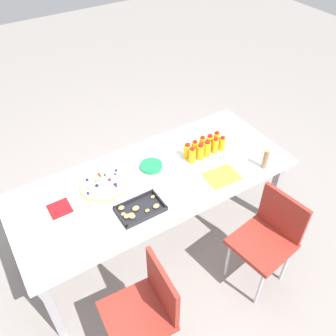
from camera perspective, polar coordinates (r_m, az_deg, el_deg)
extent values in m
plane|color=gray|center=(3.31, -1.95, -10.83)|extent=(12.00, 12.00, 0.00)
cube|color=silver|center=(2.78, -2.29, -1.94)|extent=(2.19, 0.89, 0.04)
cube|color=#99999E|center=(3.70, 8.60, 3.21)|extent=(0.06, 0.06, 0.69)
cube|color=#99999E|center=(3.12, -22.24, -9.59)|extent=(0.06, 0.06, 0.69)
cube|color=#99999E|center=(3.33, 16.48, -3.64)|extent=(0.06, 0.06, 0.69)
cube|color=#99999E|center=(2.68, -17.94, -20.49)|extent=(0.06, 0.06, 0.69)
cube|color=maroon|center=(2.44, -5.01, -22.40)|extent=(0.43, 0.43, 0.04)
cube|color=maroon|center=(2.30, -0.89, -18.49)|extent=(0.06, 0.38, 0.38)
cylinder|color=silver|center=(2.71, -9.54, -23.15)|extent=(0.02, 0.02, 0.41)
cylinder|color=silver|center=(2.75, -2.93, -20.54)|extent=(0.02, 0.02, 0.41)
cube|color=maroon|center=(2.80, 14.66, -11.58)|extent=(0.45, 0.45, 0.04)
cube|color=maroon|center=(2.76, 17.73, -7.08)|extent=(0.08, 0.38, 0.38)
cylinder|color=silver|center=(2.88, 14.29, -18.12)|extent=(0.02, 0.02, 0.41)
cylinder|color=silver|center=(2.96, 9.39, -14.28)|extent=(0.02, 0.02, 0.41)
cylinder|color=silver|center=(3.04, 18.16, -14.37)|extent=(0.02, 0.02, 0.41)
cylinder|color=silver|center=(3.12, 13.43, -10.91)|extent=(0.02, 0.02, 0.41)
cylinder|color=#F9AC14|center=(3.06, 7.69, 4.54)|extent=(0.06, 0.06, 0.12)
cylinder|color=red|center=(3.02, 7.81, 5.57)|extent=(0.04, 0.04, 0.02)
cylinder|color=#F9AC14|center=(3.02, 6.64, 4.04)|extent=(0.06, 0.06, 0.12)
cylinder|color=red|center=(2.97, 6.75, 5.09)|extent=(0.04, 0.04, 0.02)
cylinder|color=#F9AD14|center=(2.98, 5.45, 3.72)|extent=(0.05, 0.05, 0.13)
cylinder|color=red|center=(2.93, 5.54, 4.85)|extent=(0.03, 0.03, 0.02)
cylinder|color=#FAAB14|center=(2.95, 4.26, 3.13)|extent=(0.05, 0.05, 0.12)
cylinder|color=red|center=(2.90, 4.33, 4.18)|extent=(0.04, 0.04, 0.02)
cylinder|color=#FAAB14|center=(2.91, 3.09, 2.68)|extent=(0.06, 0.06, 0.12)
cylinder|color=red|center=(2.87, 3.14, 3.71)|extent=(0.04, 0.04, 0.02)
cylinder|color=#F9AC14|center=(3.02, 8.55, 3.81)|extent=(0.05, 0.05, 0.12)
cylinder|color=red|center=(2.98, 8.68, 4.80)|extent=(0.04, 0.04, 0.02)
cylinder|color=#FAAC14|center=(2.98, 7.52, 3.43)|extent=(0.05, 0.05, 0.13)
cylinder|color=red|center=(2.93, 7.65, 4.54)|extent=(0.03, 0.03, 0.02)
cylinder|color=#FAAC14|center=(2.93, 6.20, 2.96)|extent=(0.06, 0.06, 0.13)
cylinder|color=red|center=(2.89, 6.31, 4.11)|extent=(0.04, 0.04, 0.02)
cylinder|color=#F9AD14|center=(2.90, 5.16, 2.47)|extent=(0.06, 0.06, 0.13)
cylinder|color=red|center=(2.85, 5.25, 3.59)|extent=(0.04, 0.04, 0.02)
cylinder|color=#F9AC14|center=(2.86, 3.86, 1.92)|extent=(0.06, 0.06, 0.13)
cylinder|color=red|center=(2.82, 3.93, 3.04)|extent=(0.04, 0.04, 0.02)
cylinder|color=tan|center=(2.74, -10.21, -2.56)|extent=(0.36, 0.36, 0.02)
cylinder|color=white|center=(2.73, -10.24, -2.39)|extent=(0.33, 0.33, 0.01)
sphere|color=#66B238|center=(2.74, -11.35, -2.06)|extent=(0.02, 0.02, 0.02)
sphere|color=#1E1947|center=(2.71, -11.22, -2.75)|extent=(0.03, 0.03, 0.03)
sphere|color=#1E1947|center=(2.81, -8.26, -0.36)|extent=(0.02, 0.02, 0.02)
sphere|color=#1E1947|center=(2.78, -8.40, -0.97)|extent=(0.02, 0.02, 0.02)
sphere|color=#66B238|center=(2.79, -10.62, -1.06)|extent=(0.02, 0.02, 0.02)
sphere|color=red|center=(2.78, -10.71, -1.23)|extent=(0.02, 0.02, 0.02)
sphere|color=red|center=(2.80, -10.89, -0.96)|extent=(0.02, 0.02, 0.02)
sphere|color=#66B238|center=(2.78, -9.81, -1.19)|extent=(0.02, 0.02, 0.02)
sphere|color=#1E1947|center=(2.77, -12.72, -1.83)|extent=(0.02, 0.02, 0.02)
sphere|color=#66B238|center=(2.75, -10.84, -1.86)|extent=(0.02, 0.02, 0.02)
sphere|color=red|center=(2.74, -9.29, -1.83)|extent=(0.03, 0.03, 0.03)
sphere|color=#66B238|center=(2.71, -12.57, -3.13)|extent=(0.02, 0.02, 0.02)
sphere|color=#1E1947|center=(2.70, -8.36, -2.55)|extent=(0.02, 0.02, 0.02)
sphere|color=red|center=(2.68, -8.19, -2.89)|extent=(0.02, 0.02, 0.02)
sphere|color=#1E1947|center=(2.67, -12.57, -3.93)|extent=(0.02, 0.02, 0.02)
sphere|color=#1E1947|center=(2.78, -10.02, -1.08)|extent=(0.02, 0.02, 0.02)
cube|color=black|center=(2.54, -4.38, -6.63)|extent=(0.33, 0.21, 0.01)
cube|color=black|center=(2.59, -5.46, -5.02)|extent=(0.33, 0.01, 0.03)
cube|color=black|center=(2.47, -3.28, -7.90)|extent=(0.33, 0.01, 0.03)
cube|color=black|center=(2.58, -1.35, -5.05)|extent=(0.01, 0.21, 0.03)
cube|color=black|center=(2.49, -7.58, -7.83)|extent=(0.01, 0.21, 0.03)
ellipsoid|color=tan|center=(2.51, -7.16, -7.28)|extent=(0.04, 0.03, 0.02)
ellipsoid|color=tan|center=(2.49, -6.57, -7.61)|extent=(0.05, 0.03, 0.03)
ellipsoid|color=tan|center=(2.51, -3.33, -6.77)|extent=(0.04, 0.03, 0.02)
ellipsoid|color=tan|center=(2.48, -5.65, -7.72)|extent=(0.04, 0.03, 0.02)
ellipsoid|color=tan|center=(2.60, -2.46, -4.60)|extent=(0.03, 0.02, 0.02)
ellipsoid|color=tan|center=(2.49, -6.00, -7.49)|extent=(0.05, 0.04, 0.03)
ellipsoid|color=tan|center=(2.53, -5.17, -6.41)|extent=(0.05, 0.04, 0.03)
ellipsoid|color=tan|center=(2.49, -5.92, -7.48)|extent=(0.05, 0.04, 0.03)
ellipsoid|color=tan|center=(2.53, -1.89, -6.06)|extent=(0.05, 0.04, 0.03)
ellipsoid|color=tan|center=(2.54, -7.45, -6.30)|extent=(0.05, 0.03, 0.03)
cylinder|color=#1E8C4C|center=(2.85, -2.67, 0.12)|extent=(0.18, 0.18, 0.00)
cylinder|color=#1E8C4C|center=(2.85, -2.67, 0.20)|extent=(0.18, 0.18, 0.00)
cylinder|color=#1E8C4C|center=(2.84, -2.67, 0.27)|extent=(0.18, 0.18, 0.00)
cylinder|color=#1E8C4C|center=(2.84, -2.68, 0.35)|extent=(0.18, 0.18, 0.00)
cylinder|color=#1E8C4C|center=(2.84, -2.68, 0.42)|extent=(0.18, 0.18, 0.00)
cylinder|color=#1E8C4C|center=(2.83, -2.68, 0.50)|extent=(0.18, 0.18, 0.00)
cube|color=red|center=(2.65, -16.81, -6.19)|extent=(0.15, 0.15, 0.01)
cylinder|color=#9E7A56|center=(2.90, 15.23, 1.38)|extent=(0.04, 0.04, 0.17)
cube|color=yellow|center=(2.80, 8.55, -1.30)|extent=(0.27, 0.22, 0.01)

